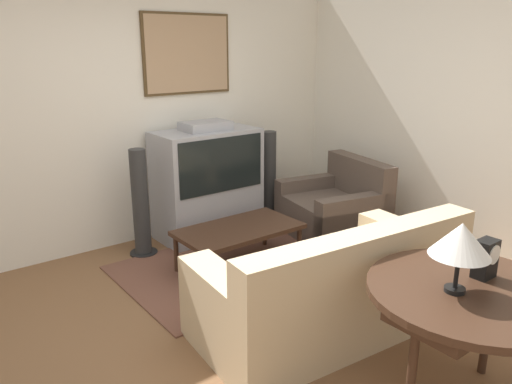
{
  "coord_description": "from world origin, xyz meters",
  "views": [
    {
      "loc": [
        -1.92,
        -2.57,
        2.0
      ],
      "look_at": [
        0.61,
        0.73,
        0.75
      ],
      "focal_mm": 35.0,
      "sensor_mm": 36.0,
      "label": 1
    }
  ],
  "objects_px": {
    "coffee_table": "(239,231)",
    "console_table": "(470,300)",
    "tv": "(207,182)",
    "armchair": "(335,210)",
    "couch": "(332,290)",
    "table_lamp": "(461,240)",
    "mantel_clock": "(486,259)",
    "speaker_tower_left": "(141,206)",
    "speaker_tower_right": "(269,179)"
  },
  "relations": [
    {
      "from": "coffee_table",
      "to": "console_table",
      "type": "relative_size",
      "value": 1.01
    },
    {
      "from": "console_table",
      "to": "speaker_tower_right",
      "type": "xyz_separation_m",
      "value": [
        1.08,
        3.07,
        -0.17
      ]
    },
    {
      "from": "table_lamp",
      "to": "mantel_clock",
      "type": "xyz_separation_m",
      "value": [
        0.29,
        -0.0,
        -0.18
      ]
    },
    {
      "from": "tv",
      "to": "coffee_table",
      "type": "bearing_deg",
      "value": -104.31
    },
    {
      "from": "tv",
      "to": "coffee_table",
      "type": "height_order",
      "value": "tv"
    },
    {
      "from": "mantel_clock",
      "to": "speaker_tower_left",
      "type": "xyz_separation_m",
      "value": [
        -0.69,
        3.03,
        -0.34
      ]
    },
    {
      "from": "couch",
      "to": "table_lamp",
      "type": "relative_size",
      "value": 5.12
    },
    {
      "from": "armchair",
      "to": "mantel_clock",
      "type": "height_order",
      "value": "mantel_clock"
    },
    {
      "from": "table_lamp",
      "to": "coffee_table",
      "type": "bearing_deg",
      "value": 85.79
    },
    {
      "from": "mantel_clock",
      "to": "armchair",
      "type": "bearing_deg",
      "value": 62.29
    },
    {
      "from": "speaker_tower_left",
      "to": "console_table",
      "type": "bearing_deg",
      "value": -80.64
    },
    {
      "from": "tv",
      "to": "armchair",
      "type": "distance_m",
      "value": 1.4
    },
    {
      "from": "armchair",
      "to": "coffee_table",
      "type": "relative_size",
      "value": 1.02
    },
    {
      "from": "console_table",
      "to": "speaker_tower_left",
      "type": "bearing_deg",
      "value": 99.36
    },
    {
      "from": "armchair",
      "to": "mantel_clock",
      "type": "bearing_deg",
      "value": -16.0
    },
    {
      "from": "tv",
      "to": "speaker_tower_left",
      "type": "distance_m",
      "value": 0.8
    },
    {
      "from": "couch",
      "to": "table_lamp",
      "type": "bearing_deg",
      "value": 89.77
    },
    {
      "from": "console_table",
      "to": "speaker_tower_right",
      "type": "distance_m",
      "value": 3.26
    },
    {
      "from": "couch",
      "to": "coffee_table",
      "type": "relative_size",
      "value": 1.79
    },
    {
      "from": "coffee_table",
      "to": "console_table",
      "type": "bearing_deg",
      "value": -91.58
    },
    {
      "from": "tv",
      "to": "mantel_clock",
      "type": "xyz_separation_m",
      "value": [
        -0.1,
        -3.09,
        0.26
      ]
    },
    {
      "from": "coffee_table",
      "to": "tv",
      "type": "bearing_deg",
      "value": 75.69
    },
    {
      "from": "coffee_table",
      "to": "table_lamp",
      "type": "xyz_separation_m",
      "value": [
        -0.16,
        -2.2,
        0.67
      ]
    },
    {
      "from": "couch",
      "to": "console_table",
      "type": "bearing_deg",
      "value": 95.73
    },
    {
      "from": "mantel_clock",
      "to": "console_table",
      "type": "bearing_deg",
      "value": -168.58
    },
    {
      "from": "armchair",
      "to": "mantel_clock",
      "type": "xyz_separation_m",
      "value": [
        -1.19,
        -2.27,
        0.57
      ]
    },
    {
      "from": "console_table",
      "to": "speaker_tower_right",
      "type": "height_order",
      "value": "speaker_tower_right"
    },
    {
      "from": "tv",
      "to": "speaker_tower_right",
      "type": "xyz_separation_m",
      "value": [
        0.79,
        -0.06,
        -0.08
      ]
    },
    {
      "from": "armchair",
      "to": "table_lamp",
      "type": "bearing_deg",
      "value": -21.38
    },
    {
      "from": "console_table",
      "to": "mantel_clock",
      "type": "distance_m",
      "value": 0.26
    },
    {
      "from": "couch",
      "to": "console_table",
      "type": "relative_size",
      "value": 1.81
    },
    {
      "from": "couch",
      "to": "tv",
      "type": "bearing_deg",
      "value": -92.62
    },
    {
      "from": "table_lamp",
      "to": "speaker_tower_left",
      "type": "relative_size",
      "value": 0.37
    },
    {
      "from": "couch",
      "to": "coffee_table",
      "type": "bearing_deg",
      "value": -87.93
    },
    {
      "from": "armchair",
      "to": "table_lamp",
      "type": "relative_size",
      "value": 2.94
    },
    {
      "from": "armchair",
      "to": "console_table",
      "type": "distance_m",
      "value": 2.71
    },
    {
      "from": "armchair",
      "to": "coffee_table",
      "type": "distance_m",
      "value": 1.32
    },
    {
      "from": "speaker_tower_left",
      "to": "coffee_table",
      "type": "bearing_deg",
      "value": -55.48
    },
    {
      "from": "armchair",
      "to": "speaker_tower_left",
      "type": "distance_m",
      "value": 2.04
    },
    {
      "from": "coffee_table",
      "to": "console_table",
      "type": "xyz_separation_m",
      "value": [
        -0.06,
        -2.24,
        0.31
      ]
    },
    {
      "from": "couch",
      "to": "mantel_clock",
      "type": "xyz_separation_m",
      "value": [
        0.19,
        -0.96,
        0.54
      ]
    },
    {
      "from": "tv",
      "to": "couch",
      "type": "xyz_separation_m",
      "value": [
        -0.29,
        -2.12,
        -0.28
      ]
    },
    {
      "from": "couch",
      "to": "coffee_table",
      "type": "distance_m",
      "value": 1.25
    },
    {
      "from": "console_table",
      "to": "speaker_tower_left",
      "type": "distance_m",
      "value": 3.11
    },
    {
      "from": "couch",
      "to": "speaker_tower_right",
      "type": "xyz_separation_m",
      "value": [
        1.09,
        2.07,
        0.19
      ]
    },
    {
      "from": "mantel_clock",
      "to": "speaker_tower_right",
      "type": "xyz_separation_m",
      "value": [
        0.89,
        3.03,
        -0.34
      ]
    },
    {
      "from": "tv",
      "to": "armchair",
      "type": "xyz_separation_m",
      "value": [
        1.09,
        -0.82,
        -0.31
      ]
    },
    {
      "from": "speaker_tower_right",
      "to": "coffee_table",
      "type": "bearing_deg",
      "value": -140.96
    },
    {
      "from": "mantel_clock",
      "to": "speaker_tower_left",
      "type": "height_order",
      "value": "speaker_tower_left"
    },
    {
      "from": "speaker_tower_left",
      "to": "table_lamp",
      "type": "bearing_deg",
      "value": -82.39
    }
  ]
}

